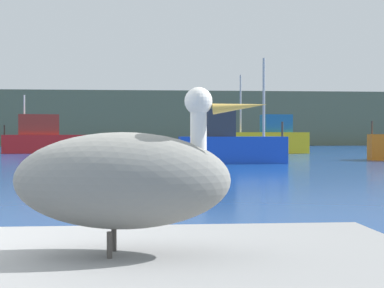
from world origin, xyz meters
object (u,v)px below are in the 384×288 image
fishing_boat_red (53,139)px  fishing_boat_yellow (267,139)px  fishing_boat_blue (231,145)px  pelican (124,179)px

fishing_boat_red → fishing_boat_yellow: 15.42m
fishing_boat_red → fishing_boat_yellow: fishing_boat_yellow is taller
fishing_boat_blue → fishing_boat_yellow: size_ratio=0.81×
pelican → fishing_boat_blue: bearing=84.1°
pelican → fishing_boat_red: size_ratio=0.18×
fishing_boat_blue → fishing_boat_yellow: fishing_boat_yellow is taller
pelican → fishing_boat_yellow: fishing_boat_yellow is taller
pelican → fishing_boat_yellow: bearing=80.9°
pelican → fishing_boat_red: bearing=103.0°
fishing_boat_blue → pelican: bearing=-101.1°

